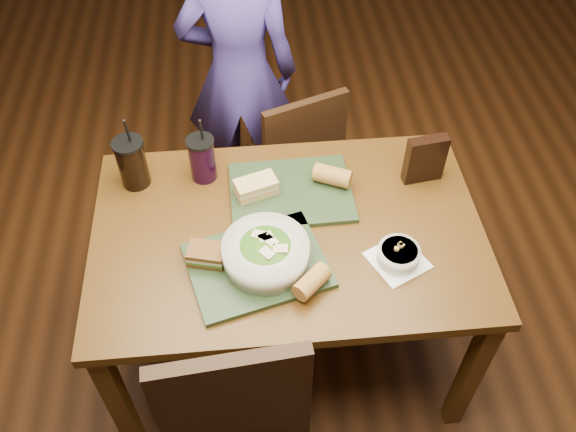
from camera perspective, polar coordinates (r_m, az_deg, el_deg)
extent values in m
plane|color=#381C0B|center=(2.64, 0.00, -11.86)|extent=(6.00, 6.00, 0.00)
cube|color=#4B2E0F|center=(2.20, -15.47, -16.61)|extent=(0.06, 0.06, 0.71)
cube|color=#4B2E0F|center=(2.27, 16.70, -13.94)|extent=(0.06, 0.06, 0.71)
cube|color=#4B2E0F|center=(2.61, -14.04, -1.53)|extent=(0.06, 0.06, 0.71)
cube|color=#4B2E0F|center=(2.66, 12.21, 0.30)|extent=(0.06, 0.06, 0.71)
cube|color=#4B2E0F|center=(2.04, 0.00, -1.68)|extent=(1.30, 0.85, 0.04)
cube|color=black|center=(1.74, -5.03, -17.20)|extent=(0.42, 0.07, 0.50)
cube|color=black|center=(2.79, 1.12, 5.41)|extent=(0.47, 0.47, 0.03)
cube|color=black|center=(2.51, 1.60, 6.74)|extent=(0.35, 0.16, 0.43)
cube|color=black|center=(2.82, -1.76, 0.01)|extent=(0.03, 0.03, 0.37)
cube|color=black|center=(2.84, 4.52, 0.45)|extent=(0.03, 0.03, 0.37)
cube|color=black|center=(3.03, -2.19, 4.42)|extent=(0.03, 0.03, 0.37)
cube|color=black|center=(3.06, 3.67, 4.79)|extent=(0.03, 0.03, 0.37)
imported|color=navy|center=(2.74, -4.58, 13.04)|extent=(0.54, 0.38, 1.42)
cube|color=#23341C|center=(1.92, -2.88, -4.63)|extent=(0.49, 0.42, 0.02)
cube|color=#23341C|center=(2.12, 0.28, 2.24)|extent=(0.43, 0.33, 0.02)
cylinder|color=silver|center=(1.89, -2.10, -3.48)|extent=(0.27, 0.27, 0.08)
ellipsoid|color=#427219|center=(1.88, -2.12, -3.18)|extent=(0.22, 0.22, 0.07)
cube|color=beige|center=(1.86, -1.65, -2.37)|extent=(0.05, 0.05, 0.01)
cube|color=beige|center=(1.83, -1.96, -3.50)|extent=(0.05, 0.06, 0.01)
cube|color=beige|center=(1.88, -2.72, -1.80)|extent=(0.05, 0.05, 0.01)
cube|color=beige|center=(1.84, -0.72, -3.11)|extent=(0.05, 0.04, 0.01)
cube|color=beige|center=(1.87, -2.10, -2.00)|extent=(0.05, 0.05, 0.01)
cube|color=white|center=(1.97, 10.20, -4.10)|extent=(0.22, 0.22, 0.00)
cylinder|color=silver|center=(1.95, 10.31, -3.59)|extent=(0.13, 0.13, 0.05)
cylinder|color=black|center=(1.93, 10.39, -3.22)|extent=(0.11, 0.11, 0.01)
cube|color=#B28947|center=(1.93, 10.47, -2.70)|extent=(0.02, 0.02, 0.01)
cube|color=#B28947|center=(1.92, 10.12, -3.05)|extent=(0.02, 0.02, 0.01)
cube|color=#B28947|center=(1.93, 10.59, -2.72)|extent=(0.02, 0.02, 0.01)
cube|color=#B28947|center=(1.94, 10.47, -2.64)|extent=(0.02, 0.02, 0.01)
cube|color=#593819|center=(1.93, -7.56, -3.95)|extent=(0.13, 0.10, 0.02)
cube|color=#3F721E|center=(1.92, -7.60, -3.72)|extent=(0.13, 0.10, 0.01)
cube|color=beige|center=(1.91, -7.63, -3.51)|extent=(0.13, 0.10, 0.01)
cube|color=#593819|center=(1.90, -7.68, -3.25)|extent=(0.13, 0.10, 0.02)
cube|color=tan|center=(2.11, -2.99, 2.39)|extent=(0.16, 0.12, 0.02)
cube|color=orange|center=(2.10, -3.01, 2.63)|extent=(0.16, 0.12, 0.01)
cube|color=beige|center=(2.09, -3.02, 2.79)|extent=(0.16, 0.12, 0.01)
cube|color=tan|center=(2.08, -3.03, 3.09)|extent=(0.16, 0.12, 0.02)
cylinder|color=#AD7533|center=(1.84, 2.24, -6.17)|extent=(0.13, 0.13, 0.06)
cylinder|color=#AD7533|center=(2.13, 4.17, 3.78)|extent=(0.15, 0.11, 0.07)
cylinder|color=black|center=(2.18, -14.35, 4.73)|extent=(0.10, 0.10, 0.18)
cylinder|color=black|center=(2.12, -14.83, 6.56)|extent=(0.11, 0.11, 0.01)
cylinder|color=black|center=(2.08, -14.79, 7.64)|extent=(0.01, 0.03, 0.11)
cylinder|color=black|center=(2.16, -8.02, 5.24)|extent=(0.09, 0.09, 0.16)
cylinder|color=black|center=(2.10, -8.26, 6.94)|extent=(0.10, 0.10, 0.01)
cylinder|color=black|center=(2.07, -8.11, 7.93)|extent=(0.01, 0.03, 0.10)
cube|color=black|center=(2.18, 12.71, 5.20)|extent=(0.15, 0.06, 0.18)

